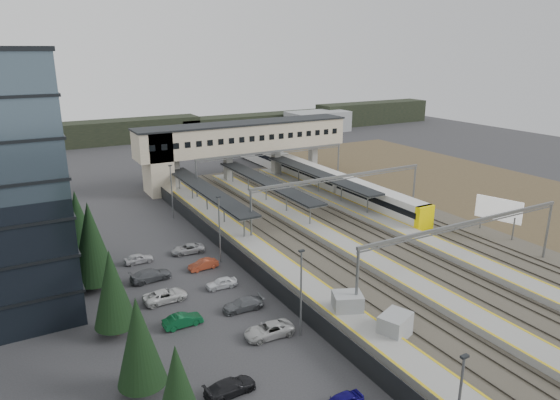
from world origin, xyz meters
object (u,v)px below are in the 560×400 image
relay_cabin_near (395,327)px  billboard (498,211)px  relay_cabin_far (347,306)px  train (311,174)px  footbridge (231,141)px

relay_cabin_near → billboard: billboard is taller
billboard → relay_cabin_far: bearing=-166.0°
relay_cabin_near → train: 51.17m
relay_cabin_far → billboard: (30.32, 7.58, 2.27)m
relay_cabin_near → relay_cabin_far: (-1.37, 4.95, 0.02)m
train → relay_cabin_far: bearing=-118.5°
relay_cabin_near → billboard: 31.63m
relay_cabin_near → footbridge: bearing=80.7°
footbridge → train: 15.79m
footbridge → billboard: footbridge is taller
footbridge → train: footbridge is taller
train → footbridge: bearing=147.2°
relay_cabin_near → train: train is taller
footbridge → train: size_ratio=0.69×
relay_cabin_far → train: train is taller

